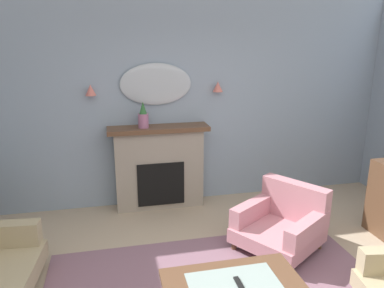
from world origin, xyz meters
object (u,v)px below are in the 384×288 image
at_px(mantel_vase_right, 143,117).
at_px(wall_sconce_right, 218,87).
at_px(armchair_by_coffee_table, 283,222).
at_px(wall_mirror, 156,84).
at_px(wall_sconce_left, 91,90).
at_px(coffee_table, 233,288).
at_px(fireplace, 159,168).
at_px(tv_remote, 239,284).

bearing_deg(mantel_vase_right, wall_sconce_right, 6.52).
xyz_separation_m(wall_sconce_right, armchair_by_coffee_table, (0.35, -1.46, -1.35)).
height_order(wall_mirror, wall_sconce_right, wall_mirror).
bearing_deg(wall_sconce_left, coffee_table, -66.57).
relative_size(fireplace, tv_remote, 8.50).
height_order(mantel_vase_right, tv_remote, mantel_vase_right).
relative_size(wall_sconce_left, armchair_by_coffee_table, 0.12).
relative_size(fireplace, wall_sconce_left, 9.71).
height_order(wall_sconce_left, armchair_by_coffee_table, wall_sconce_left).
xyz_separation_m(mantel_vase_right, coffee_table, (0.45, -2.42, -0.92)).
xyz_separation_m(wall_sconce_left, tv_remote, (1.13, -2.58, -1.21)).
relative_size(wall_mirror, wall_sconce_right, 6.86).
relative_size(wall_mirror, armchair_by_coffee_table, 0.85).
bearing_deg(mantel_vase_right, coffee_table, -79.47).
xyz_separation_m(wall_sconce_left, armchair_by_coffee_table, (2.05, -1.46, -1.35)).
height_order(fireplace, coffee_table, fireplace).
bearing_deg(wall_sconce_left, wall_sconce_right, 0.00).
xyz_separation_m(fireplace, armchair_by_coffee_table, (1.20, -1.37, -0.27)).
bearing_deg(coffee_table, mantel_vase_right, 100.53).
height_order(mantel_vase_right, wall_sconce_left, wall_sconce_left).
xyz_separation_m(wall_mirror, armchair_by_coffee_table, (1.20, -1.51, -1.40)).
xyz_separation_m(mantel_vase_right, tv_remote, (0.48, -2.46, -0.85)).
distance_m(wall_sconce_right, coffee_table, 2.90).
bearing_deg(tv_remote, wall_sconce_left, 113.64).
bearing_deg(tv_remote, fireplace, 96.44).
relative_size(wall_sconce_right, coffee_table, 0.13).
distance_m(coffee_table, armchair_by_coffee_table, 1.44).
height_order(wall_mirror, tv_remote, wall_mirror).
height_order(fireplace, wall_sconce_right, wall_sconce_right).
xyz_separation_m(wall_mirror, coffee_table, (0.25, -2.59, -1.33)).
height_order(tv_remote, armchair_by_coffee_table, armchair_by_coffee_table).
relative_size(fireplace, coffee_table, 1.24).
bearing_deg(mantel_vase_right, wall_mirror, 40.36).
bearing_deg(fireplace, mantel_vase_right, -171.94).
bearing_deg(wall_sconce_left, wall_mirror, 3.37).
bearing_deg(armchair_by_coffee_table, wall_sconce_left, 144.57).
bearing_deg(wall_sconce_right, armchair_by_coffee_table, -76.40).
bearing_deg(wall_sconce_right, wall_mirror, 176.63).
bearing_deg(wall_sconce_right, wall_sconce_left, 180.00).
relative_size(mantel_vase_right, wall_mirror, 0.36).
bearing_deg(coffee_table, wall_mirror, 95.50).
bearing_deg(wall_sconce_left, fireplace, -6.16).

